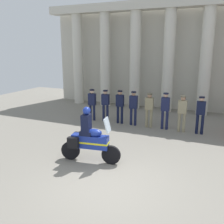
% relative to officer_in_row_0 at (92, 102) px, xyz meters
% --- Properties ---
extents(ground_plane, '(28.00, 28.00, 0.00)m').
position_rel_officer_in_row_0_xyz_m(ground_plane, '(3.53, -5.66, -0.98)').
color(ground_plane, gray).
extents(colonnade_backdrop, '(15.99, 1.51, 6.47)m').
position_rel_officer_in_row_0_xyz_m(colonnade_backdrop, '(3.15, 4.12, 2.52)').
color(colonnade_backdrop, beige).
rests_on(colonnade_backdrop, ground_plane).
extents(officer_in_row_0, '(0.39, 0.24, 1.66)m').
position_rel_officer_in_row_0_xyz_m(officer_in_row_0, '(0.00, 0.00, 0.00)').
color(officer_in_row_0, '#141938').
rests_on(officer_in_row_0, ground_plane).
extents(officer_in_row_1, '(0.39, 0.24, 1.65)m').
position_rel_officer_in_row_0_xyz_m(officer_in_row_1, '(0.73, 0.10, 0.00)').
color(officer_in_row_1, '#141938').
rests_on(officer_in_row_1, ground_plane).
extents(officer_in_row_2, '(0.39, 0.24, 1.70)m').
position_rel_officer_in_row_0_xyz_m(officer_in_row_2, '(1.56, 0.05, 0.03)').
color(officer_in_row_2, black).
rests_on(officer_in_row_2, ground_plane).
extents(officer_in_row_3, '(0.39, 0.24, 1.70)m').
position_rel_officer_in_row_0_xyz_m(officer_in_row_3, '(2.29, 0.03, 0.03)').
color(officer_in_row_3, '#141938').
rests_on(officer_in_row_3, ground_plane).
extents(officer_in_row_4, '(0.39, 0.24, 1.67)m').
position_rel_officer_in_row_0_xyz_m(officer_in_row_4, '(3.10, 0.00, 0.01)').
color(officer_in_row_4, '#847A5B').
rests_on(officer_in_row_4, ground_plane).
extents(officer_in_row_5, '(0.39, 0.24, 1.74)m').
position_rel_officer_in_row_0_xyz_m(officer_in_row_5, '(3.86, 0.03, 0.05)').
color(officer_in_row_5, '#191E42').
rests_on(officer_in_row_5, ground_plane).
extents(officer_in_row_6, '(0.39, 0.24, 1.69)m').
position_rel_officer_in_row_0_xyz_m(officer_in_row_6, '(4.65, -0.05, 0.02)').
color(officer_in_row_6, gray).
rests_on(officer_in_row_6, ground_plane).
extents(officer_in_row_7, '(0.39, 0.24, 1.70)m').
position_rel_officer_in_row_0_xyz_m(officer_in_row_7, '(5.44, -0.03, 0.03)').
color(officer_in_row_7, black).
rests_on(officer_in_row_7, ground_plane).
extents(motorcycle_with_rider, '(2.08, 0.75, 1.90)m').
position_rel_officer_in_row_0_xyz_m(motorcycle_with_rider, '(2.30, -4.54, -0.18)').
color(motorcycle_with_rider, black).
rests_on(motorcycle_with_rider, ground_plane).
extents(briefcase_on_ground, '(0.10, 0.32, 0.36)m').
position_rel_officer_in_row_0_xyz_m(briefcase_on_ground, '(-0.50, 0.10, -0.80)').
color(briefcase_on_ground, black).
rests_on(briefcase_on_ground, ground_plane).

